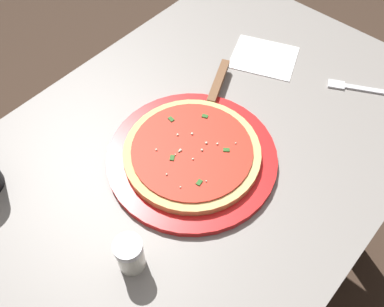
% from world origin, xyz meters
% --- Properties ---
extents(ground_plane, '(5.00, 5.00, 0.00)m').
position_xyz_m(ground_plane, '(0.00, 0.00, 0.00)').
color(ground_plane, '#38281E').
extents(restaurant_table, '(1.05, 0.71, 0.74)m').
position_xyz_m(restaurant_table, '(0.00, 0.00, 0.59)').
color(restaurant_table, black).
rests_on(restaurant_table, ground_plane).
extents(serving_plate, '(0.33, 0.33, 0.01)m').
position_xyz_m(serving_plate, '(-0.05, -0.01, 0.74)').
color(serving_plate, red).
rests_on(serving_plate, restaurant_table).
extents(pizza, '(0.26, 0.26, 0.02)m').
position_xyz_m(pizza, '(-0.05, -0.01, 0.76)').
color(pizza, '#DBB26B').
rests_on(pizza, serving_plate).
extents(pizza_server, '(0.22, 0.13, 0.01)m').
position_xyz_m(pizza_server, '(0.10, 0.05, 0.76)').
color(pizza_server, silver).
rests_on(pizza_server, serving_plate).
extents(napkin_folded_right, '(0.17, 0.18, 0.00)m').
position_xyz_m(napkin_folded_right, '(0.29, 0.05, 0.74)').
color(napkin_folded_right, white).
rests_on(napkin_folded_right, restaurant_table).
extents(fork, '(0.10, 0.17, 0.00)m').
position_xyz_m(fork, '(0.35, -0.18, 0.74)').
color(fork, silver).
rests_on(fork, restaurant_table).
extents(parmesan_shaker, '(0.05, 0.05, 0.07)m').
position_xyz_m(parmesan_shaker, '(-0.27, -0.08, 0.77)').
color(parmesan_shaker, silver).
rests_on(parmesan_shaker, restaurant_table).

